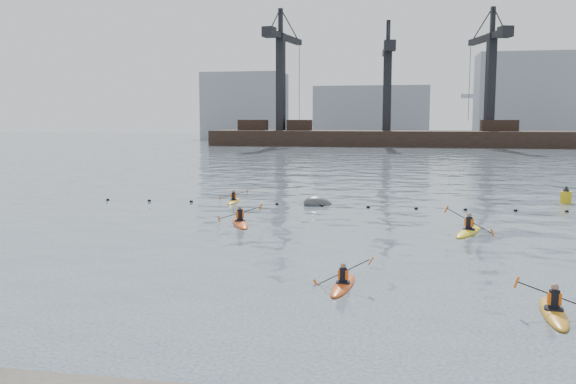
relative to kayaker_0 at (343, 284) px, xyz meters
name	(u,v)px	position (x,y,z in m)	size (l,w,h in m)	color
ground	(291,320)	(-1.13, -3.71, -0.09)	(400.00, 400.00, 0.00)	#313C48
float_line	(345,206)	(-1.63, 18.82, -0.06)	(33.24, 0.73, 0.24)	black
barge_pier	(385,137)	(-1.36, 106.28, 1.80)	(72.00, 19.30, 29.50)	black
skyline	(399,104)	(1.10, 146.56, 9.16)	(141.00, 28.00, 22.00)	gray
kayaker_0	(343,284)	(0.00, 0.00, 0.00)	(2.09, 3.01, 1.23)	#CE4A13
kayaker_1	(554,311)	(6.33, -1.81, 0.01)	(2.27, 3.35, 1.20)	#BE7B16
kayaker_2	(240,222)	(-6.63, 11.27, 0.02)	(2.31, 3.59, 1.23)	#E44D15
kayaker_3	(469,231)	(5.26, 10.89, 0.02)	(2.41, 3.64, 1.44)	yellow
kayaker_5	(234,201)	(-9.28, 19.52, 0.00)	(2.05, 3.05, 1.03)	gold
mooring_buoy	(318,205)	(-3.46, 19.37, -0.09)	(2.16, 1.27, 1.08)	#3C3E41
nav_buoy	(566,197)	(12.87, 23.30, 0.31)	(0.73, 0.73, 1.33)	gold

